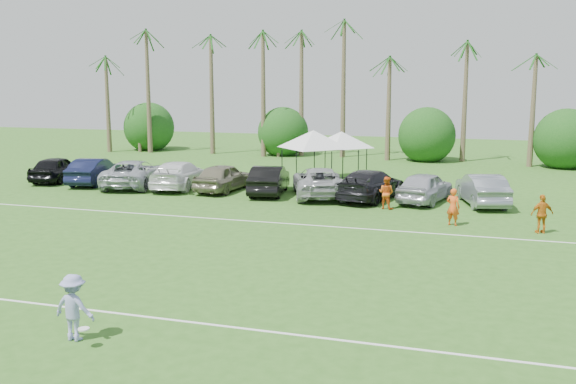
% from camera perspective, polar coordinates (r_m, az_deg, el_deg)
% --- Properties ---
extents(ground, '(120.00, 120.00, 0.00)m').
position_cam_1_polar(ground, '(17.48, -21.64, -11.84)').
color(ground, '#30611D').
rests_on(ground, ground).
extents(field_lines, '(80.00, 12.10, 0.01)m').
position_cam_1_polar(field_lines, '(23.87, -9.55, -5.46)').
color(field_lines, white).
rests_on(field_lines, ground).
extents(palm_tree_0, '(2.40, 2.40, 8.90)m').
position_cam_1_polar(palm_tree_0, '(60.07, -15.81, 10.67)').
color(palm_tree_0, brown).
rests_on(palm_tree_0, ground).
extents(palm_tree_1, '(2.40, 2.40, 9.90)m').
position_cam_1_polar(palm_tree_1, '(57.54, -11.58, 11.76)').
color(palm_tree_1, brown).
rests_on(palm_tree_1, ground).
extents(palm_tree_2, '(2.40, 2.40, 10.90)m').
position_cam_1_polar(palm_tree_2, '(55.37, -6.95, 12.86)').
color(palm_tree_2, brown).
rests_on(palm_tree_2, ground).
extents(palm_tree_3, '(2.40, 2.40, 11.90)m').
position_cam_1_polar(palm_tree_3, '(53.92, -2.97, 13.90)').
color(palm_tree_3, brown).
rests_on(palm_tree_3, ground).
extents(palm_tree_4, '(2.40, 2.40, 8.90)m').
position_cam_1_polar(palm_tree_4, '(52.56, 1.23, 11.20)').
color(palm_tree_4, brown).
rests_on(palm_tree_4, ground).
extents(palm_tree_5, '(2.40, 2.40, 9.90)m').
position_cam_1_polar(palm_tree_5, '(51.63, 5.61, 12.15)').
color(palm_tree_5, brown).
rests_on(palm_tree_5, ground).
extents(palm_tree_6, '(2.40, 2.40, 10.90)m').
position_cam_1_polar(palm_tree_6, '(51.01, 10.14, 13.04)').
color(palm_tree_6, brown).
rests_on(palm_tree_6, ground).
extents(palm_tree_7, '(2.40, 2.40, 11.90)m').
position_cam_1_polar(palm_tree_7, '(50.72, 14.79, 13.85)').
color(palm_tree_7, brown).
rests_on(palm_tree_7, ground).
extents(palm_tree_8, '(2.40, 2.40, 8.90)m').
position_cam_1_polar(palm_tree_8, '(50.59, 20.42, 10.65)').
color(palm_tree_8, brown).
rests_on(palm_tree_8, ground).
extents(bush_tree_0, '(4.00, 4.00, 4.00)m').
position_cam_1_polar(bush_tree_0, '(59.52, -12.60, 5.33)').
color(bush_tree_0, brown).
rests_on(bush_tree_0, ground).
extents(bush_tree_1, '(4.00, 4.00, 4.00)m').
position_cam_1_polar(bush_tree_1, '(54.27, -0.54, 5.15)').
color(bush_tree_1, brown).
rests_on(bush_tree_1, ground).
extents(bush_tree_2, '(4.00, 4.00, 4.00)m').
position_cam_1_polar(bush_tree_2, '(51.90, 12.23, 4.71)').
color(bush_tree_2, brown).
rests_on(bush_tree_2, ground).
extents(bush_tree_3, '(4.00, 4.00, 4.00)m').
position_cam_1_polar(bush_tree_3, '(52.00, 23.30, 4.15)').
color(bush_tree_3, brown).
rests_on(bush_tree_3, ground).
extents(sideline_player_a, '(0.69, 0.56, 1.65)m').
position_cam_1_polar(sideline_player_a, '(28.88, 14.46, -1.29)').
color(sideline_player_a, '#FC591C').
rests_on(sideline_player_a, ground).
extents(sideline_player_b, '(0.94, 0.83, 1.61)m').
position_cam_1_polar(sideline_player_b, '(31.97, 8.72, -0.07)').
color(sideline_player_b, orange).
rests_on(sideline_player_b, ground).
extents(sideline_player_c, '(1.04, 0.73, 1.63)m').
position_cam_1_polar(sideline_player_c, '(28.54, 21.65, -1.83)').
color(sideline_player_c, orange).
rests_on(sideline_player_c, ground).
extents(canopy_tent_left, '(4.70, 4.70, 3.81)m').
position_cam_1_polar(canopy_tent_left, '(39.46, 2.27, 5.51)').
color(canopy_tent_left, black).
rests_on(canopy_tent_left, ground).
extents(canopy_tent_right, '(4.37, 4.37, 3.54)m').
position_cam_1_polar(canopy_tent_right, '(41.54, 4.77, 5.38)').
color(canopy_tent_right, black).
rests_on(canopy_tent_right, ground).
extents(frisbee_player, '(1.19, 0.84, 1.66)m').
position_cam_1_polar(frisbee_player, '(16.64, -18.49, -9.70)').
color(frisbee_player, '#8E94CA').
rests_on(frisbee_player, ground).
extents(parked_car_0, '(2.70, 4.95, 1.60)m').
position_cam_1_polar(parked_car_0, '(42.86, -19.86, 1.96)').
color(parked_car_0, black).
rests_on(parked_car_0, ground).
extents(parked_car_1, '(2.54, 5.07, 1.60)m').
position_cam_1_polar(parked_car_1, '(41.03, -16.86, 1.80)').
color(parked_car_1, '#121734').
rests_on(parked_car_1, ground).
extents(parked_car_2, '(3.84, 6.18, 1.60)m').
position_cam_1_polar(parked_car_2, '(39.39, -13.53, 1.63)').
color(parked_car_2, '#A1A7AE').
rests_on(parked_car_2, ground).
extents(parked_car_3, '(2.88, 5.73, 1.60)m').
position_cam_1_polar(parked_car_3, '(38.28, -9.63, 1.53)').
color(parked_car_3, white).
rests_on(parked_car_3, ground).
extents(parked_car_4, '(2.24, 4.82, 1.60)m').
position_cam_1_polar(parked_car_4, '(36.98, -5.77, 1.33)').
color(parked_car_4, gray).
rests_on(parked_car_4, ground).
extents(parked_car_5, '(2.47, 5.06, 1.60)m').
position_cam_1_polar(parked_car_5, '(35.78, -1.69, 1.09)').
color(parked_car_5, black).
rests_on(parked_car_5, ground).
extents(parked_car_6, '(4.42, 6.30, 1.60)m').
position_cam_1_polar(parked_car_6, '(35.06, 2.77, 0.90)').
color(parked_car_6, '#A0A2A4').
rests_on(parked_car_6, ground).
extents(parked_car_7, '(3.41, 5.86, 1.60)m').
position_cam_1_polar(parked_car_7, '(34.42, 7.34, 0.66)').
color(parked_car_7, black).
rests_on(parked_car_7, ground).
extents(parked_car_8, '(2.94, 5.00, 1.60)m').
position_cam_1_polar(parked_car_8, '(34.14, 12.08, 0.45)').
color(parked_car_8, '#AAACB5').
rests_on(parked_car_8, ground).
extents(parked_car_9, '(2.92, 5.12, 1.60)m').
position_cam_1_polar(parked_car_9, '(34.12, 16.87, 0.23)').
color(parked_car_9, slate).
rests_on(parked_car_9, ground).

